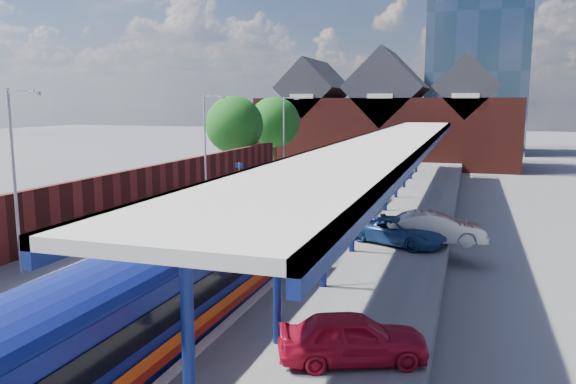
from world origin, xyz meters
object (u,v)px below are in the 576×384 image
Objects in this scene: parked_car_dark at (424,227)px; parked_car_silver at (435,228)px; lamp_post_d at (285,130)px; platform_sign at (239,174)px; lamp_post_c at (207,142)px; lamp_post_b at (16,170)px; train at (343,181)px; parked_car_red at (353,337)px; parked_car_blue at (399,231)px.

parked_car_silver is at bearing -165.00° from parked_car_dark.
parked_car_silver is at bearing -56.78° from lamp_post_d.
platform_sign is at bearing 46.13° from parked_car_silver.
parked_car_dark is at bearing -21.75° from lamp_post_c.
train is at bearing 69.45° from lamp_post_b.
parked_car_silver reaches higher than parked_car_red.
lamp_post_d is 1.55× the size of parked_car_silver.
parked_car_red is at bearing -69.12° from lamp_post_d.
parked_car_dark is (0.65, 13.81, -0.05)m from parked_car_red.
parked_car_silver is (1.22, 12.95, 0.11)m from parked_car_red.
lamp_post_b and lamp_post_d have the same top height.
lamp_post_b is at bearing -90.00° from lamp_post_d.
lamp_post_b is 1.00× the size of lamp_post_c.
platform_sign is 24.70m from parked_car_red.
lamp_post_b is 14.36m from parked_car_red.
platform_sign is 14.97m from parked_car_dark.
lamp_post_c is at bearing 54.76° from parked_car_silver.
parked_car_red is at bearing -14.37° from lamp_post_b.
parked_car_dark is at bearing -10.83° from parked_car_blue.
train is 9.42× the size of lamp_post_d.
lamp_post_c is 16.00m from lamp_post_d.
parked_car_dark is (14.18, -5.66, -3.41)m from lamp_post_c.
platform_sign reaches higher than parked_car_dark.
lamp_post_c reaches higher than parked_car_red.
lamp_post_d reaches higher than train.
lamp_post_c is (-7.86, -4.95, 2.87)m from train.
lamp_post_c is 16.44m from parked_car_silver.
parked_car_dark is (12.81, -7.66, -1.11)m from platform_sign.
lamp_post_d is at bearing 21.82° from parked_car_silver.
train is at bearing 48.69° from parked_car_blue.
parked_car_blue is at bearing -66.18° from train.
lamp_post_c is at bearing -124.26° from platform_sign.
parked_car_silver is (14.74, -22.51, -3.25)m from lamp_post_d.
parked_car_blue is at bearing -60.29° from lamp_post_d.
parked_car_red is 0.83× the size of parked_car_silver.
train reaches higher than parked_car_blue.
parked_car_silver is at bearing 32.76° from lamp_post_b.
lamp_post_d is 14.25m from platform_sign.
lamp_post_b is 1.59× the size of parked_car_blue.
lamp_post_c and lamp_post_d have the same top height.
parked_car_blue is (5.31, -12.02, -0.51)m from train.
lamp_post_d is 26.11m from parked_car_dark.
train is 25.08m from parked_car_red.
parked_car_red reaches higher than parked_car_dark.
parked_car_silver is 1.12× the size of parked_car_dark.
parked_car_red is 13.01m from parked_car_silver.
train is at bearing 24.47° from platform_sign.
lamp_post_c is 15.64m from parked_car_dark.
parked_car_red is 0.93× the size of parked_car_dark.
platform_sign is 14.92m from parked_car_blue.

